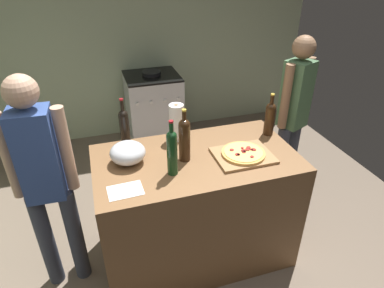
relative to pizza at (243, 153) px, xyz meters
The scene contains 15 objects.
ground_plane 1.37m from the pizza, 114.46° to the left, with size 4.67×3.61×0.02m, color #6B5B4C.
kitchen_wall_rear 2.49m from the pizza, 99.35° to the left, with size 4.67×0.10×2.60m, color #99A889.
counter 0.59m from the pizza, 163.42° to the left, with size 1.43×0.79×0.93m, color brown.
cutting_board 0.02m from the pizza, behind, with size 0.40×0.32×0.02m, color #9E7247.
pizza is the anchor object (origin of this frame).
mixing_bowl 0.80m from the pizza, 167.66° to the left, with size 0.24×0.24×0.15m.
paper_towel_roll 0.55m from the pizza, 134.05° to the left, with size 0.11×0.11×0.29m.
wine_bottle_clear 0.88m from the pizza, 150.92° to the left, with size 0.07×0.07×0.36m.
wine_bottle_dark 0.54m from the pizza, behind, with size 0.07×0.07×0.38m.
wine_bottle_green 0.43m from the pizza, 36.87° to the left, with size 0.08×0.08×0.34m.
wine_bottle_amber 0.43m from the pizza, 167.39° to the left, with size 0.08×0.08×0.38m.
recipe_sheet 0.85m from the pizza, behind, with size 0.21×0.15×0.00m, color white.
stove 2.11m from the pizza, 96.78° to the left, with size 0.64×0.62×0.93m.
person_in_stripes 1.32m from the pizza, behind, with size 0.40×0.21×1.61m.
person_in_red 0.93m from the pizza, 36.29° to the left, with size 0.35×0.27×1.60m.
Camera 1 is at (-0.53, -1.16, 2.19)m, focal length 31.20 mm.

